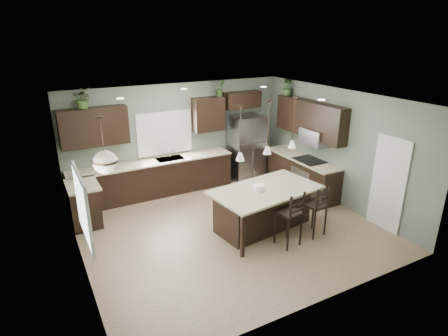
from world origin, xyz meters
The scene contains 32 objects.
ground centered at (0.00, 0.00, 0.00)m, with size 6.00×6.00×0.00m, color #9E8466.
pantry_door centered at (2.98, -1.55, 1.02)m, with size 0.04×0.82×2.04m, color white.
window_back centered at (-0.40, 2.73, 1.55)m, with size 1.35×0.02×1.00m, color white.
window_left centered at (-2.98, -0.80, 1.55)m, with size 0.02×1.10×1.00m, color white.
left_return_cabs centered at (-2.70, 1.70, 0.45)m, with size 0.60×0.90×0.90m, color black.
left_return_countertop centered at (-2.68, 1.70, 0.92)m, with size 0.66×0.96×0.04m, color beige.
back_lower_cabs centered at (-0.85, 2.45, 0.45)m, with size 4.20×0.60×0.90m, color black.
back_countertop centered at (-0.85, 2.43, 0.92)m, with size 4.20×0.66×0.04m, color beige.
sink_inset centered at (-0.40, 2.43, 0.94)m, with size 0.70×0.45×0.01m, color gray.
faucet centered at (-0.40, 2.40, 1.08)m, with size 0.02×0.02×0.28m, color silver.
back_upper_left centered at (-2.15, 2.58, 1.95)m, with size 1.55×0.34×0.90m, color black.
back_upper_right centered at (0.80, 2.58, 1.95)m, with size 0.85×0.34×0.90m, color black.
fridge_header centered at (1.85, 2.58, 2.25)m, with size 1.05×0.34×0.45m, color black.
right_lower_cabs centered at (2.70, 0.87, 0.45)m, with size 0.60×2.35×0.90m, color black.
right_countertop centered at (2.68, 0.87, 0.92)m, with size 0.66×2.35×0.04m, color beige.
cooktop centered at (2.68, 0.60, 0.94)m, with size 0.58×0.75×0.02m, color black.
wall_oven_front centered at (2.40, 0.60, 0.45)m, with size 0.01×0.72×0.60m, color gray.
right_upper_cabs centered at (2.83, 0.87, 1.95)m, with size 0.34×2.35×0.90m, color black.
microwave centered at (2.78, 0.60, 1.55)m, with size 0.40×0.75×0.40m, color gray.
refrigerator centered at (1.85, 2.33, 0.93)m, with size 0.90×0.74×1.85m, color gray.
kitchen_island centered at (0.69, -0.36, 0.46)m, with size 2.28×1.30×0.92m, color black.
serving_dish centered at (0.49, -0.39, 0.99)m, with size 0.24×0.24×0.14m, color white.
bar_stool_center centered at (0.72, -1.13, 0.59)m, with size 0.44×0.44×1.18m, color black.
bar_stool_right centered at (1.44, -1.06, 0.56)m, with size 0.42×0.42×1.12m, color black.
pendant_left centered at (-0.01, -0.45, 2.25)m, with size 0.17×0.17×1.10m, color white, non-canonical shape.
pendant_center centered at (0.69, -0.36, 2.25)m, with size 0.17×0.17×1.10m, color silver, non-canonical shape.
pendant_right centered at (1.38, -0.27, 2.25)m, with size 0.17×0.17×1.10m, color silver, non-canonical shape.
chandelier centered at (-2.50, -0.36, 2.33)m, with size 0.43×0.43×0.94m, color beige, non-canonical shape.
plant_back_left centered at (-2.31, 2.55, 2.64)m, with size 0.43×0.37×0.48m, color #365425.
plant_back_right centered at (1.14, 2.55, 2.62)m, with size 0.24×0.20×0.44m, color #335626.
plant_right_wall centered at (2.80, 1.84, 2.62)m, with size 0.25×0.25×0.44m, color #335726.
room_shell centered at (0.00, 0.00, 1.70)m, with size 6.00×6.00×6.00m.
Camera 1 is at (-3.50, -6.30, 4.05)m, focal length 30.00 mm.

